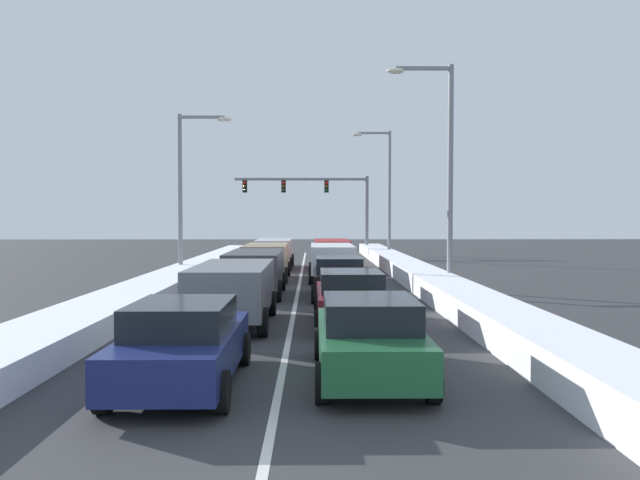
# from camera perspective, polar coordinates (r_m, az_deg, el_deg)

# --- Properties ---
(ground_plane) EXTENTS (120.00, 120.00, 0.00)m
(ground_plane) POSITION_cam_1_polar(r_m,az_deg,el_deg) (22.80, -2.16, -5.39)
(ground_plane) COLOR #333335
(lane_stripe_between_right_lane_and_center_lane) EXTENTS (0.14, 49.54, 0.01)m
(lane_stripe_between_right_lane_and_center_lane) POSITION_cam_1_polar(r_m,az_deg,el_deg) (27.27, -1.92, -4.14)
(lane_stripe_between_right_lane_and_center_lane) COLOR silver
(lane_stripe_between_right_lane_and_center_lane) RESTS_ON ground
(snow_bank_right_shoulder) EXTENTS (1.62, 49.54, 0.75)m
(snow_bank_right_shoulder) POSITION_cam_1_polar(r_m,az_deg,el_deg) (27.63, 9.16, -3.31)
(snow_bank_right_shoulder) COLOR white
(snow_bank_right_shoulder) RESTS_ON ground
(snow_bank_left_shoulder) EXTENTS (2.06, 49.54, 0.62)m
(snow_bank_left_shoulder) POSITION_cam_1_polar(r_m,az_deg,el_deg) (27.86, -12.90, -3.43)
(snow_bank_left_shoulder) COLOR white
(snow_bank_left_shoulder) RESTS_ON ground
(sedan_green_right_lane_nearest) EXTENTS (2.00, 4.50, 1.51)m
(sedan_green_right_lane_nearest) POSITION_cam_1_polar(r_m,az_deg,el_deg) (11.66, 4.50, -8.85)
(sedan_green_right_lane_nearest) COLOR #1E5633
(sedan_green_right_lane_nearest) RESTS_ON ground
(sedan_maroon_right_lane_second) EXTENTS (2.00, 4.50, 1.51)m
(sedan_maroon_right_lane_second) POSITION_cam_1_polar(r_m,az_deg,el_deg) (17.20, 2.81, -5.28)
(sedan_maroon_right_lane_second) COLOR maroon
(sedan_maroon_right_lane_second) RESTS_ON ground
(sedan_black_right_lane_third) EXTENTS (2.00, 4.50, 1.51)m
(sedan_black_right_lane_third) POSITION_cam_1_polar(r_m,az_deg,el_deg) (23.00, 1.69, -3.40)
(sedan_black_right_lane_third) COLOR black
(sedan_black_right_lane_third) RESTS_ON ground
(suv_white_right_lane_fourth) EXTENTS (2.16, 4.90, 1.67)m
(suv_white_right_lane_fourth) POSITION_cam_1_polar(r_m,az_deg,el_deg) (29.22, 1.10, -1.73)
(suv_white_right_lane_fourth) COLOR silver
(suv_white_right_lane_fourth) RESTS_ON ground
(suv_red_right_lane_fifth) EXTENTS (2.16, 4.90, 1.67)m
(suv_red_right_lane_fifth) POSITION_cam_1_polar(r_m,az_deg,el_deg) (35.34, 1.09, -1.06)
(suv_red_right_lane_fifth) COLOR maroon
(suv_red_right_lane_fifth) RESTS_ON ground
(sedan_navy_center_lane_nearest) EXTENTS (2.00, 4.50, 1.51)m
(sedan_navy_center_lane_nearest) POSITION_cam_1_polar(r_m,az_deg,el_deg) (11.36, -12.36, -9.18)
(sedan_navy_center_lane_nearest) COLOR navy
(sedan_navy_center_lane_nearest) RESTS_ON ground
(suv_gray_center_lane_second) EXTENTS (2.16, 4.90, 1.67)m
(suv_gray_center_lane_second) POSITION_cam_1_polar(r_m,az_deg,el_deg) (17.38, -7.96, -4.39)
(suv_gray_center_lane_second) COLOR slate
(suv_gray_center_lane_second) RESTS_ON ground
(suv_charcoal_center_lane_third) EXTENTS (2.16, 4.90, 1.67)m
(suv_charcoal_center_lane_third) POSITION_cam_1_polar(r_m,az_deg,el_deg) (23.77, -5.94, -2.63)
(suv_charcoal_center_lane_third) COLOR #38383D
(suv_charcoal_center_lane_third) RESTS_ON ground
(suv_tan_center_lane_fourth) EXTENTS (2.16, 4.90, 1.67)m
(suv_tan_center_lane_fourth) POSITION_cam_1_polar(r_m,az_deg,el_deg) (29.69, -4.94, -1.67)
(suv_tan_center_lane_fourth) COLOR #937F60
(suv_tan_center_lane_fourth) RESTS_ON ground
(suv_silver_center_lane_fifth) EXTENTS (2.16, 4.90, 1.67)m
(suv_silver_center_lane_fifth) POSITION_cam_1_polar(r_m,az_deg,el_deg) (36.36, -4.19, -0.97)
(suv_silver_center_lane_fifth) COLOR #B7BABF
(suv_silver_center_lane_fifth) RESTS_ON ground
(traffic_light_gantry) EXTENTS (10.60, 0.47, 6.20)m
(traffic_light_gantry) POSITION_cam_1_polar(r_m,az_deg,el_deg) (49.64, -0.01, 4.14)
(traffic_light_gantry) COLOR slate
(traffic_light_gantry) RESTS_ON ground
(street_lamp_right_near) EXTENTS (2.66, 0.36, 8.99)m
(street_lamp_right_near) POSITION_cam_1_polar(r_m,az_deg,el_deg) (25.48, 11.05, 7.35)
(street_lamp_right_near) COLOR gray
(street_lamp_right_near) RESTS_ON ground
(street_lamp_right_mid) EXTENTS (2.66, 0.36, 8.84)m
(street_lamp_right_mid) POSITION_cam_1_polar(r_m,az_deg,el_deg) (43.20, 5.89, 5.12)
(street_lamp_right_mid) COLOR gray
(street_lamp_right_mid) RESTS_ON ground
(street_lamp_left_mid) EXTENTS (2.66, 0.36, 8.02)m
(street_lamp_left_mid) POSITION_cam_1_polar(r_m,az_deg,el_deg) (31.63, -11.98, 5.40)
(street_lamp_left_mid) COLOR gray
(street_lamp_left_mid) RESTS_ON ground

